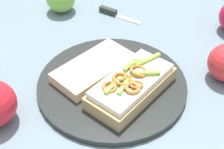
{
  "coord_description": "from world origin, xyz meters",
  "views": [
    {
      "loc": [
        0.39,
        -0.28,
        0.46
      ],
      "look_at": [
        0.0,
        0.0,
        0.03
      ],
      "focal_mm": 54.21,
      "sensor_mm": 36.0,
      "label": 1
    }
  ],
  "objects_px": {
    "sandwich": "(131,85)",
    "knife": "(113,13)",
    "bread_slice_side": "(94,68)",
    "plate": "(112,85)"
  },
  "relations": [
    {
      "from": "bread_slice_side",
      "to": "knife",
      "type": "height_order",
      "value": "bread_slice_side"
    },
    {
      "from": "knife",
      "to": "sandwich",
      "type": "bearing_deg",
      "value": -52.69
    },
    {
      "from": "plate",
      "to": "sandwich",
      "type": "relative_size",
      "value": 1.51
    },
    {
      "from": "sandwich",
      "to": "bread_slice_side",
      "type": "height_order",
      "value": "sandwich"
    },
    {
      "from": "sandwich",
      "to": "bread_slice_side",
      "type": "distance_m",
      "value": 0.09
    },
    {
      "from": "plate",
      "to": "knife",
      "type": "xyz_separation_m",
      "value": [
        -0.21,
        0.16,
        -0.0
      ]
    },
    {
      "from": "bread_slice_side",
      "to": "knife",
      "type": "xyz_separation_m",
      "value": [
        -0.17,
        0.17,
        -0.02
      ]
    },
    {
      "from": "bread_slice_side",
      "to": "plate",
      "type": "bearing_deg",
      "value": 94.76
    },
    {
      "from": "sandwich",
      "to": "knife",
      "type": "xyz_separation_m",
      "value": [
        -0.26,
        0.14,
        -0.03
      ]
    },
    {
      "from": "sandwich",
      "to": "plate",
      "type": "bearing_deg",
      "value": -90.59
    }
  ]
}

